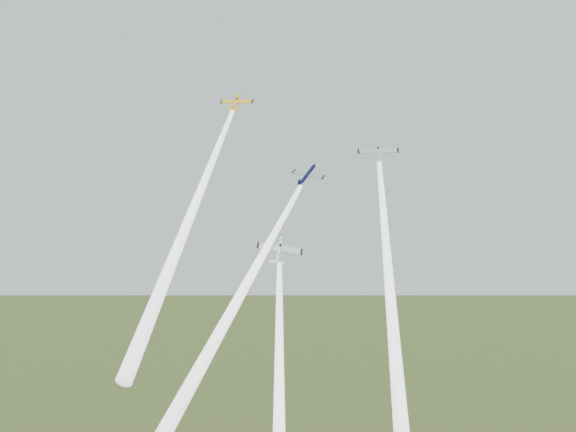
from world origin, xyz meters
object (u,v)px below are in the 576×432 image
object	(u,v)px
plane_navy	(307,175)
plane_silver_right	(378,152)
plane_silver_low	(280,250)
plane_yellow	(236,102)

from	to	relation	value
plane_navy	plane_silver_right	bearing A→B (deg)	22.01
plane_silver_right	plane_silver_low	bearing A→B (deg)	-159.54
plane_silver_low	plane_silver_right	bearing A→B (deg)	16.89
plane_silver_right	plane_silver_low	xyz separation A→B (m)	(-15.32, -12.17, -18.47)
plane_yellow	plane_silver_low	bearing A→B (deg)	-49.20
plane_yellow	plane_silver_right	world-z (taller)	plane_yellow
plane_navy	plane_silver_low	distance (m)	17.43
plane_yellow	plane_silver_right	bearing A→B (deg)	-10.86
plane_silver_right	plane_yellow	bearing A→B (deg)	156.57
plane_silver_low	plane_navy	bearing A→B (deg)	58.45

